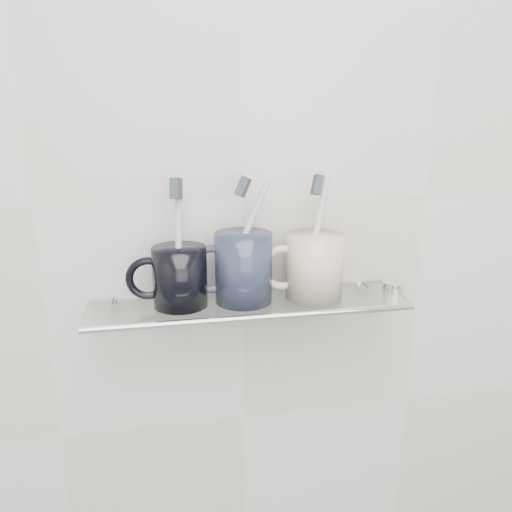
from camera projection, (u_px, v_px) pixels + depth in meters
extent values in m
plane|color=beige|center=(243.00, 201.00, 0.80)|extent=(2.50, 0.00, 2.50)
cube|color=silver|center=(250.00, 304.00, 0.79)|extent=(0.50, 0.12, 0.01)
cylinder|color=silver|center=(256.00, 318.00, 0.73)|extent=(0.50, 0.01, 0.01)
cylinder|color=silver|center=(116.00, 309.00, 0.80)|extent=(0.02, 0.03, 0.02)
cylinder|color=silver|center=(363.00, 292.00, 0.87)|extent=(0.02, 0.03, 0.02)
cylinder|color=black|center=(180.00, 277.00, 0.76)|extent=(0.11, 0.11, 0.09)
torus|color=black|center=(148.00, 278.00, 0.75)|extent=(0.07, 0.01, 0.07)
cylinder|color=#B6B7B9|center=(178.00, 242.00, 0.74)|extent=(0.02, 0.05, 0.19)
cube|color=#32393E|center=(176.00, 189.00, 0.72)|extent=(0.02, 0.03, 0.03)
cylinder|color=#181F31|center=(243.00, 268.00, 0.77)|extent=(0.12, 0.12, 0.11)
torus|color=#181F31|center=(211.00, 269.00, 0.77)|extent=(0.08, 0.01, 0.08)
cylinder|color=#B5BAC2|center=(243.00, 239.00, 0.76)|extent=(0.09, 0.03, 0.18)
cube|color=#32393E|center=(243.00, 187.00, 0.74)|extent=(0.03, 0.03, 0.04)
cylinder|color=beige|center=(314.00, 266.00, 0.80)|extent=(0.12, 0.12, 0.10)
torus|color=beige|center=(283.00, 268.00, 0.79)|extent=(0.07, 0.01, 0.07)
cylinder|color=silver|center=(315.00, 236.00, 0.78)|extent=(0.05, 0.04, 0.19)
cube|color=#32393E|center=(317.00, 185.00, 0.76)|extent=(0.02, 0.03, 0.04)
cylinder|color=silver|center=(393.00, 286.00, 0.83)|extent=(0.04, 0.04, 0.02)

